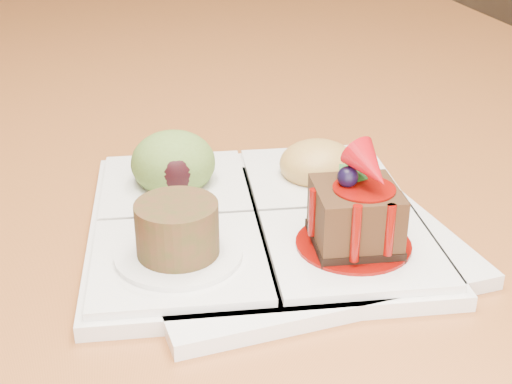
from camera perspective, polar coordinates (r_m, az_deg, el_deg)
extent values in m
cube|color=#995327|center=(0.87, 2.63, 5.12)|extent=(1.00, 1.80, 0.04)
cylinder|color=#995327|center=(1.78, -18.50, 2.01)|extent=(0.06, 0.06, 0.71)
cylinder|color=#995327|center=(1.88, 9.09, 4.35)|extent=(0.06, 0.06, 0.71)
cylinder|color=#321810|center=(1.45, 12.31, -8.46)|extent=(0.04, 0.04, 0.47)
cube|color=silver|center=(0.60, 0.00, -2.50)|extent=(0.29, 0.29, 0.01)
cube|color=silver|center=(0.55, 7.76, -4.51)|extent=(0.14, 0.14, 0.01)
cube|color=silver|center=(0.53, -6.18, -5.45)|extent=(0.14, 0.14, 0.01)
cube|color=silver|center=(0.65, -6.54, 0.62)|extent=(0.14, 0.14, 0.01)
cube|color=silver|center=(0.66, 4.94, 1.25)|extent=(0.14, 0.14, 0.01)
cylinder|color=#680703|center=(0.54, 7.79, -4.12)|extent=(0.09, 0.09, 0.00)
cube|color=black|center=(0.54, 7.81, -3.85)|extent=(0.07, 0.07, 0.01)
cube|color=#341E0E|center=(0.53, 7.96, -1.61)|extent=(0.07, 0.07, 0.04)
cylinder|color=#680703|center=(0.52, 8.10, 0.39)|extent=(0.05, 0.05, 0.00)
sphere|color=black|center=(0.52, 7.35, 1.22)|extent=(0.02, 0.02, 0.02)
cone|color=#9C0A10|center=(0.51, 9.12, 1.97)|extent=(0.04, 0.05, 0.04)
cube|color=#134310|center=(0.53, 8.01, 1.53)|extent=(0.01, 0.02, 0.01)
cube|color=#134310|center=(0.53, 7.20, 1.55)|extent=(0.02, 0.02, 0.01)
cylinder|color=#680703|center=(0.50, 7.99, -3.32)|extent=(0.01, 0.01, 0.04)
cylinder|color=#680703|center=(0.51, 10.64, -3.01)|extent=(0.01, 0.01, 0.04)
cylinder|color=#680703|center=(0.53, 4.59, -1.63)|extent=(0.01, 0.01, 0.04)
cylinder|color=silver|center=(0.53, -6.21, -4.98)|extent=(0.09, 0.09, 0.00)
cylinder|color=#502517|center=(0.52, -6.32, -2.91)|extent=(0.06, 0.06, 0.04)
cylinder|color=#44290E|center=(0.51, -6.40, -1.55)|extent=(0.05, 0.05, 0.00)
ellipsoid|color=#587B32|center=(0.64, -6.64, 2.34)|extent=(0.08, 0.08, 0.06)
ellipsoid|color=black|center=(0.61, -6.40, 1.48)|extent=(0.04, 0.03, 0.03)
ellipsoid|color=#A8873C|center=(0.66, 4.98, 2.23)|extent=(0.07, 0.07, 0.04)
cube|color=#CF540F|center=(0.66, 5.86, 2.84)|extent=(0.02, 0.02, 0.02)
cube|color=#3B7D1B|center=(0.67, 4.59, 3.24)|extent=(0.02, 0.02, 0.02)
cube|color=#CF540F|center=(0.65, 3.56, 2.54)|extent=(0.02, 0.02, 0.02)
cube|color=#3B7D1B|center=(0.64, 4.61, 2.28)|extent=(0.02, 0.02, 0.01)
cube|color=#CF540F|center=(0.65, 6.11, 2.03)|extent=(0.02, 0.02, 0.02)
cube|color=silver|center=(0.58, 2.34, -3.22)|extent=(0.27, 0.27, 0.01)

